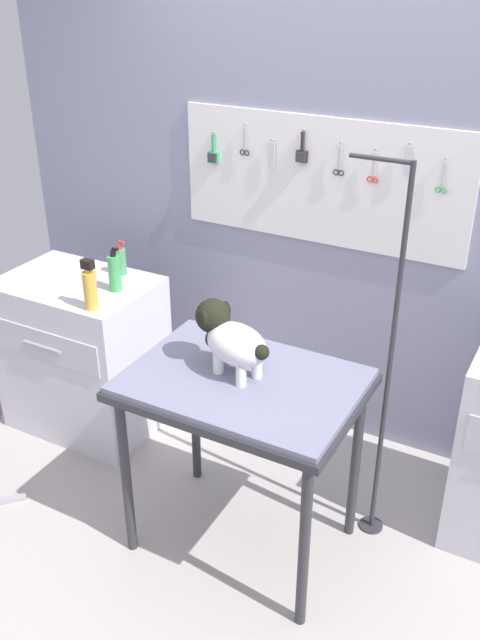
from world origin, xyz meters
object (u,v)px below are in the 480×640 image
spray_bottle_tall (121,261)px  counter_left (84,354)px  dog (230,338)px  grooming_table (243,397)px  grooming_arm (386,380)px

spray_bottle_tall → counter_left: bearing=-128.9°
dog → grooming_table: bearing=-18.4°
grooming_arm → spray_bottle_tall: bearing=171.3°
grooming_arm → dog: 0.69m
grooming_table → dog: 0.26m
dog → counter_left: 1.34m
counter_left → spray_bottle_tall: size_ratio=4.68×
grooming_table → counter_left: (-1.21, 0.40, -0.34)m
dog → grooming_arm: bearing=31.0°
spray_bottle_tall → grooming_table: bearing=-29.5°
spray_bottle_tall → grooming_arm: bearing=-8.7°
grooming_arm → spray_bottle_tall: size_ratio=9.25×
grooming_table → spray_bottle_tall: 1.22m
grooming_table → grooming_arm: 0.61m
dog → counter_left: (-1.14, 0.38, -0.59)m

